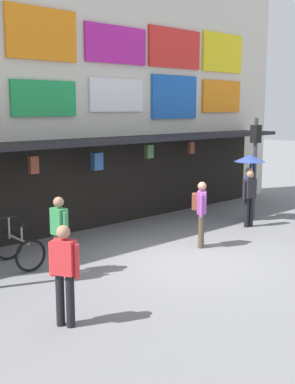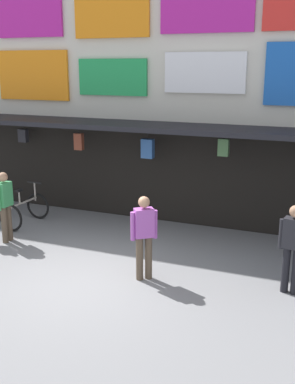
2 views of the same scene
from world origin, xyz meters
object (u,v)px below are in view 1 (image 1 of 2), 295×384
(traffic_light_far, at_px, (255,152))
(pedestrian_in_green, at_px, (64,270))
(pedestrian_in_purple, at_px, (201,209))
(pedestrian_in_red, at_px, (249,195))
(pedestrian_in_yellow, at_px, (59,231))
(bicycle_parked, at_px, (19,248))
(pedestrian_with_umbrella, at_px, (249,169))

(traffic_light_far, bearing_deg, pedestrian_in_green, -163.76)
(pedestrian_in_purple, distance_m, pedestrian_in_red, 2.75)
(pedestrian_in_purple, distance_m, pedestrian_in_yellow, 3.82)
(pedestrian_in_purple, bearing_deg, bicycle_parked, 156.35)
(pedestrian_in_purple, height_order, pedestrian_with_umbrella, pedestrian_with_umbrella)
(pedestrian_in_yellow, relative_size, pedestrian_in_red, 1.00)
(traffic_light_far, distance_m, pedestrian_in_red, 1.72)
(bicycle_parked, xyz_separation_m, pedestrian_in_purple, (4.10, -1.80, 0.59))
(traffic_light_far, xyz_separation_m, pedestrian_in_red, (-1.08, -0.60, -1.19))
(traffic_light_far, relative_size, pedestrian_in_yellow, 1.90)
(pedestrian_in_red, bearing_deg, pedestrian_in_yellow, 178.23)
(bicycle_parked, xyz_separation_m, pedestrian_in_red, (6.81, -1.35, 0.55))
(pedestrian_in_purple, bearing_deg, pedestrian_in_green, -163.17)
(traffic_light_far, bearing_deg, pedestrian_with_umbrella, -167.04)
(traffic_light_far, distance_m, pedestrian_in_purple, 4.10)
(traffic_light_far, height_order, pedestrian_in_yellow, traffic_light_far)
(bicycle_parked, height_order, pedestrian_in_purple, pedestrian_in_purple)
(pedestrian_in_yellow, xyz_separation_m, pedestrian_with_umbrella, (7.16, 0.31, 0.69))
(pedestrian_in_green, bearing_deg, traffic_light_far, 16.24)
(traffic_light_far, height_order, bicycle_parked, traffic_light_far)
(traffic_light_far, bearing_deg, pedestrian_in_red, -150.74)
(bicycle_parked, bearing_deg, pedestrian_in_yellow, -73.76)
(pedestrian_in_purple, bearing_deg, pedestrian_in_yellow, 170.30)
(pedestrian_in_purple, xyz_separation_m, pedestrian_with_umbrella, (3.40, 0.96, 0.66))
(pedestrian_in_red, distance_m, pedestrian_with_umbrella, 1.10)
(pedestrian_in_red, bearing_deg, pedestrian_with_umbrella, 36.85)
(bicycle_parked, bearing_deg, traffic_light_far, -5.41)
(traffic_light_far, height_order, pedestrian_in_red, traffic_light_far)
(pedestrian_with_umbrella, bearing_deg, pedestrian_in_green, -163.61)
(pedestrian_in_green, bearing_deg, bicycle_parked, 73.49)
(pedestrian_in_red, xyz_separation_m, pedestrian_in_green, (-7.80, -1.98, 0.00))
(traffic_light_far, relative_size, pedestrian_in_green, 1.90)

